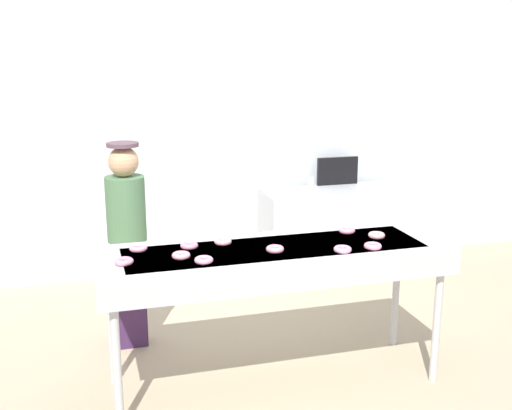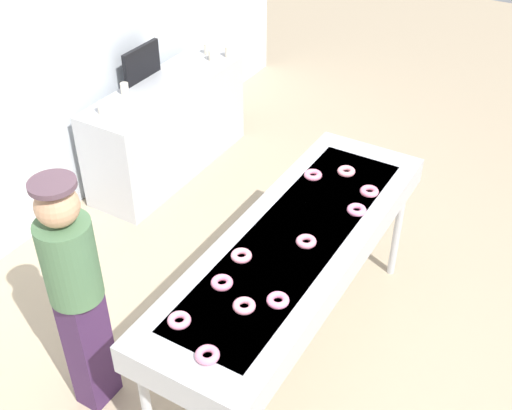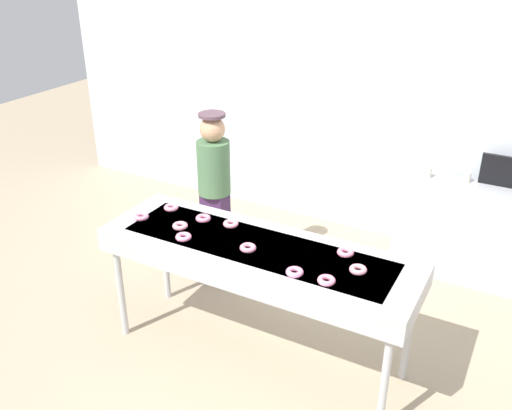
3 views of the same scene
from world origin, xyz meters
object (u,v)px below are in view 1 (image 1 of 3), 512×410
Objects in this scene: strawberry_donut_0 at (204,260)px; strawberry_donut_1 at (189,245)px; strawberry_donut_6 at (124,261)px; strawberry_donut_8 at (377,235)px; strawberry_donut_9 at (223,242)px; strawberry_donut_4 at (373,246)px; menu_display at (337,171)px; paper_cup_1 at (421,183)px; paper_cup_2 at (408,179)px; strawberry_donut_10 at (343,249)px; paper_cup_3 at (311,183)px; strawberry_donut_2 at (181,255)px; paper_cup_4 at (281,186)px; fryer_conveyor at (275,260)px; strawberry_donut_3 at (275,249)px; strawberry_donut_5 at (347,230)px; paper_cup_0 at (405,182)px; strawberry_donut_7 at (138,248)px; worker_baker at (127,235)px; prep_counter at (344,229)px.

strawberry_donut_1 is (-0.04, 0.33, 0.00)m from strawberry_donut_0.
strawberry_donut_6 is (-0.46, -0.21, 0.00)m from strawberry_donut_1.
strawberry_donut_8 is 1.12m from strawberry_donut_9.
menu_display is (0.82, 2.54, 0.01)m from strawberry_donut_4.
paper_cup_2 is at bearing 101.29° from paper_cup_1.
paper_cup_3 is (0.71, 2.48, -0.09)m from strawberry_donut_10.
strawberry_donut_4 is at bearing -7.12° from strawberry_donut_2.
strawberry_donut_2 is 2.65m from paper_cup_4.
fryer_conveyor is at bearing -27.92° from strawberry_donut_9.
fryer_conveyor is at bearing -14.58° from strawberry_donut_1.
strawberry_donut_3 is 1.00× the size of strawberry_donut_5.
paper_cup_0 is (2.13, 2.09, -0.09)m from strawberry_donut_3.
paper_cup_1 is at bearing -17.12° from paper_cup_3.
menu_display reaches higher than strawberry_donut_9.
strawberry_donut_10 is (1.33, -0.40, 0.00)m from strawberry_donut_7.
strawberry_donut_9 is 2.30m from paper_cup_4.
paper_cup_1 and paper_cup_3 have the same top height.
strawberry_donut_4 is at bearing -101.05° from paper_cup_3.
fryer_conveyor is 20.05× the size of strawberry_donut_1.
strawberry_donut_8 is 0.26× the size of menu_display.
strawberry_donut_10 is (0.95, -0.04, 0.00)m from strawberry_donut_0.
strawberry_donut_0 is 1.33m from strawberry_donut_8.
fryer_conveyor is 23.23× the size of paper_cup_2.
strawberry_donut_2 is 1.00× the size of strawberry_donut_4.
strawberry_donut_10 is (0.74, -0.39, 0.00)m from strawberry_donut_9.
strawberry_donut_1 is 1.20m from strawberry_donut_5.
strawberry_donut_5 is 1.16× the size of paper_cup_3.
strawberry_donut_10 is at bearing 157.26° from worker_baker.
strawberry_donut_1 is 0.51m from strawberry_donut_6.
worker_baker is (-0.91, 0.98, -0.11)m from strawberry_donut_3.
strawberry_donut_5 and strawberry_donut_7 have the same top height.
strawberry_donut_2 is 0.40m from strawberry_donut_9.
worker_baker is at bearing -146.36° from paper_cup_3.
strawberry_donut_4 reaches higher than paper_cup_0.
strawberry_donut_0 is 1.00× the size of strawberry_donut_4.
strawberry_donut_1 and strawberry_donut_3 have the same top height.
fryer_conveyor is at bearing -136.08° from paper_cup_2.
prep_counter is (0.83, 1.90, -0.59)m from strawberry_donut_5.
prep_counter is 16.98× the size of paper_cup_2.
strawberry_donut_5 is at bearing 0.28° from strawberry_donut_7.
strawberry_donut_6 is 1.00× the size of strawberry_donut_8.
strawberry_donut_4 is (0.64, -0.21, 0.11)m from fryer_conveyor.
menu_display is at bearing 73.73° from strawberry_donut_8.
strawberry_donut_10 is 2.61m from prep_counter.
strawberry_donut_10 is at bearing -16.91° from strawberry_donut_7.
strawberry_donut_4 and strawberry_donut_9 have the same top height.
paper_cup_0 is at bearing 39.58° from strawberry_donut_0.
paper_cup_0 is at bearing 31.05° from strawberry_donut_7.
strawberry_donut_0 is 0.18m from strawberry_donut_2.
strawberry_donut_3 is at bearing -138.78° from paper_cup_1.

